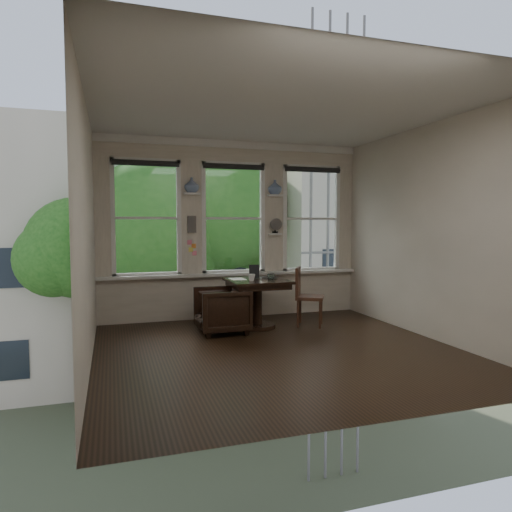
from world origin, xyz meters
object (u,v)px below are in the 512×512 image
object	(u,v)px
table	(257,304)
mug	(252,278)
armchair_left	(222,310)
side_chair_right	(310,297)
laptop	(268,278)

from	to	relation	value
table	mug	world-z (taller)	mug
armchair_left	side_chair_right	xyz separation A→B (m)	(1.44, 0.05, 0.12)
table	laptop	bearing A→B (deg)	13.54
laptop	mug	distance (m)	0.37
armchair_left	laptop	size ratio (longest dim) A/B	2.49
side_chair_right	table	bearing A→B (deg)	111.06
table	side_chair_right	distance (m)	0.84
side_chair_right	mug	bearing A→B (deg)	120.79
table	laptop	distance (m)	0.43
table	mug	xyz separation A→B (m)	(-0.14, -0.15, 0.43)
side_chair_right	laptop	bearing A→B (deg)	105.22
laptop	mug	bearing A→B (deg)	-127.76
table	side_chair_right	world-z (taller)	side_chair_right
laptop	table	bearing A→B (deg)	-144.77
table	laptop	xyz separation A→B (m)	(0.18, 0.04, 0.39)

